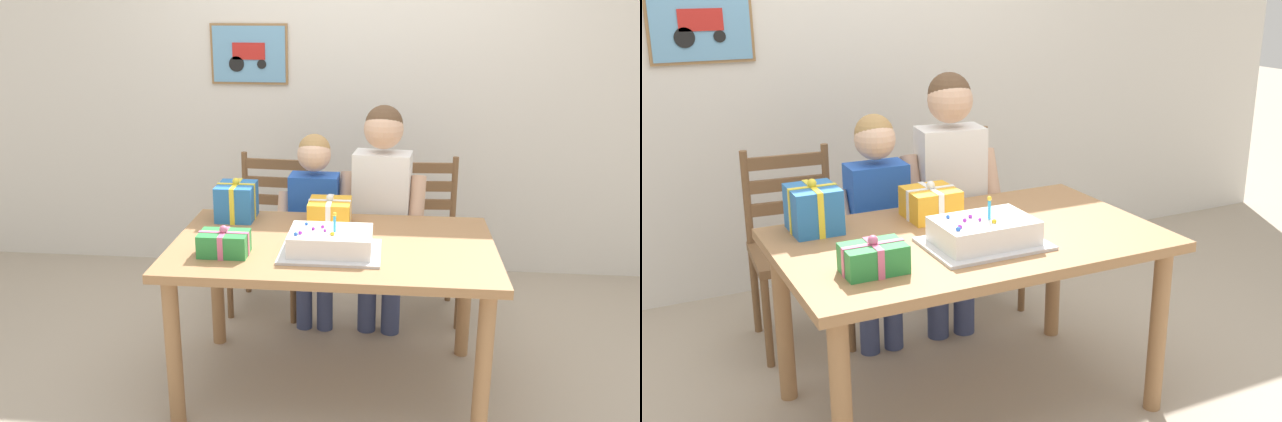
# 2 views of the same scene
# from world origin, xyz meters

# --- Properties ---
(ground_plane) EXTENTS (20.00, 20.00, 0.00)m
(ground_plane) POSITION_xyz_m (0.00, 0.00, 0.00)
(ground_plane) COLOR tan
(back_wall) EXTENTS (6.40, 0.11, 2.60)m
(back_wall) POSITION_xyz_m (-0.00, 1.61, 1.30)
(back_wall) COLOR silver
(back_wall) RESTS_ON ground
(dining_table) EXTENTS (1.47, 0.91, 0.74)m
(dining_table) POSITION_xyz_m (0.00, 0.00, 0.64)
(dining_table) COLOR #9E7047
(dining_table) RESTS_ON ground
(birthday_cake) EXTENTS (0.44, 0.34, 0.19)m
(birthday_cake) POSITION_xyz_m (-0.00, -0.12, 0.79)
(birthday_cake) COLOR silver
(birthday_cake) RESTS_ON dining_table
(gift_box_red_large) EXTENTS (0.22, 0.15, 0.14)m
(gift_box_red_large) POSITION_xyz_m (-0.46, -0.19, 0.79)
(gift_box_red_large) COLOR #2D8E42
(gift_box_red_large) RESTS_ON dining_table
(gift_box_beside_cake) EXTENTS (0.21, 0.21, 0.16)m
(gift_box_beside_cake) POSITION_xyz_m (-0.04, 0.27, 0.80)
(gift_box_beside_cake) COLOR gold
(gift_box_beside_cake) RESTS_ON dining_table
(gift_box_corner_small) EXTENTS (0.19, 0.22, 0.22)m
(gift_box_corner_small) POSITION_xyz_m (-0.52, 0.32, 0.83)
(gift_box_corner_small) COLOR #286BB7
(gift_box_corner_small) RESTS_ON dining_table
(chair_left) EXTENTS (0.45, 0.45, 0.92)m
(chair_left) POSITION_xyz_m (-0.45, 0.89, 0.47)
(chair_left) COLOR brown
(chair_left) RESTS_ON ground
(chair_right) EXTENTS (0.45, 0.45, 0.92)m
(chair_right) POSITION_xyz_m (0.46, 0.89, 0.47)
(chair_right) COLOR brown
(chair_right) RESTS_ON ground
(child_older) EXTENTS (0.48, 0.29, 1.28)m
(child_older) POSITION_xyz_m (0.21, 0.59, 0.78)
(child_older) COLOR #38426B
(child_older) RESTS_ON ground
(child_younger) EXTENTS (0.41, 0.23, 1.13)m
(child_younger) POSITION_xyz_m (-0.15, 0.59, 0.68)
(child_younger) COLOR #38426B
(child_younger) RESTS_ON ground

